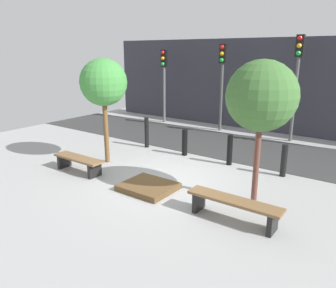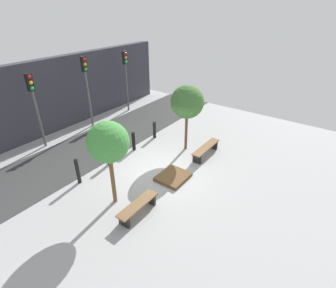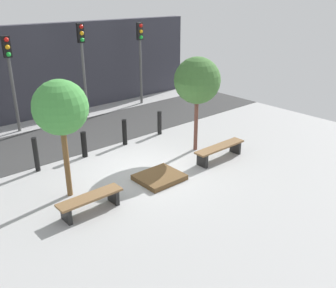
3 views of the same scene
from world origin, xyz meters
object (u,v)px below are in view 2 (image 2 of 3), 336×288
Objects in this scene: planter_bed at (173,177)px; tree_behind_left_bench at (108,143)px; traffic_light_east at (126,71)px; tree_behind_right_bench at (187,102)px; bollard_left at (109,156)px; bench_left at (138,207)px; traffic_light_mid_east at (86,80)px; bench_right at (206,149)px; bollard_center at (134,141)px; traffic_light_mid_west at (34,98)px; bollard_right at (154,130)px; bollard_far_left at (78,171)px.

tree_behind_left_bench is at bearing 159.08° from planter_bed.
traffic_light_east is at bearing 40.27° from tree_behind_left_bench.
tree_behind_right_bench reaches higher than bollard_left.
traffic_light_mid_east is at bearing 61.05° from bench_left.
bench_left is 4.82m from bench_right.
traffic_light_mid_east is (-0.89, 5.91, 0.28)m from tree_behind_right_bench.
tree_behind_left_bench is at bearing -139.73° from traffic_light_east.
tree_behind_left_bench is 4.29m from bollard_center.
bollard_center is (3.23, 2.00, -1.99)m from tree_behind_left_bench.
traffic_light_mid_west reaches higher than tree_behind_right_bench.
tree_behind_right_bench is at bearing -56.37° from traffic_light_mid_west.
tree_behind_right_bench is (4.82, 1.12, 2.11)m from bench_left.
tree_behind_left_bench reaches higher than planter_bed.
planter_bed is at bearing 175.00° from bench_right.
bench_right is at bearing -90.81° from bollard_right.
bench_right is 2.28× the size of bollard_left.
bollard_left is 0.96× the size of bollard_right.
traffic_light_mid_east reaches higher than bench_right.
traffic_light_mid_west is at bearing 83.08° from bench_left.
bollard_left is 0.93× the size of bollard_center.
bench_right is 5.38m from tree_behind_left_bench.
traffic_light_mid_west reaches higher than bench_left.
traffic_light_mid_east is at bearing 96.92° from bench_right.
traffic_light_mid_west is at bearing 76.63° from bollard_far_left.
traffic_light_mid_west is (0.89, 5.91, 0.07)m from tree_behind_left_bench.
traffic_light_east is (4.57, 6.83, 2.56)m from planter_bed.
traffic_light_mid_west reaches higher than bench_right.
bollard_far_left is at bearing 157.61° from tree_behind_right_bench.
planter_bed is at bearing -123.78° from traffic_light_east.
bollard_far_left is at bearing 147.02° from bench_right.
bollard_far_left is 4.91m from bollard_right.
tree_behind_left_bench is (-2.41, 0.92, 2.38)m from planter_bed.
traffic_light_east is (3.05, -0.00, -0.08)m from traffic_light_mid_east.
bollard_center is (3.27, 0.00, -0.08)m from bollard_far_left.
bollard_left is (-3.23, 3.12, 0.09)m from bench_right.
planter_bed is 3.06m from bollard_center.
bench_right is at bearing -32.72° from bollard_far_left.
traffic_light_east is (6.98, 5.91, 0.17)m from tree_behind_left_bench.
tree_behind_left_bench is 0.81× the size of traffic_light_mid_east.
bench_right is at bearing -4.75° from planter_bed.
bollard_far_left reaches higher than bench_left.
tree_behind_left_bench is at bearing -88.73° from bollard_far_left.
planter_bed is 3.84m from bollard_right.
traffic_light_east is at bearing 45.48° from bench_left.
traffic_light_mid_west is (-1.52, 6.83, 2.46)m from planter_bed.
bench_left is 1.81× the size of bollard_center.
bollard_far_left is 1.17× the size of bollard_center.
bollard_left is (-0.82, 2.92, 0.36)m from planter_bed.
tree_behind_left_bench is at bearing -98.52° from traffic_light_mid_west.
bollard_right is at bearing -76.63° from traffic_light_mid_east.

